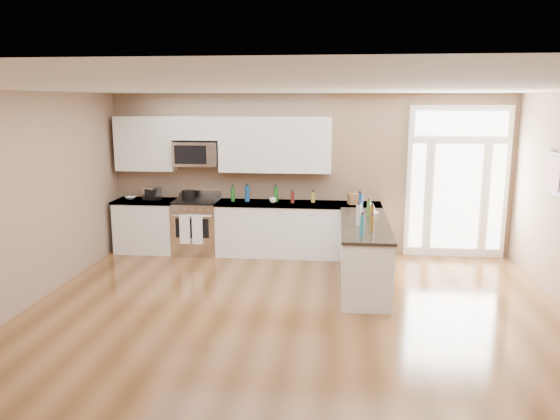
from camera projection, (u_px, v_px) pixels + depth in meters
The scene contains 19 objects.
ground at pixel (287, 349), 5.99m from camera, with size 8.00×8.00×0.00m, color #573518.
room_shell at pixel (287, 196), 5.65m from camera, with size 8.00×8.00×8.00m.
back_cabinet_left at pixel (147, 227), 9.80m from camera, with size 1.10×0.66×0.94m.
back_cabinet_right at pixel (298, 231), 9.51m from camera, with size 2.85×0.66×0.94m.
peninsula_cabinet at pixel (364, 256), 7.99m from camera, with size 0.69×2.32×0.94m.
upper_cabinet_left at pixel (146, 144), 9.65m from camera, with size 1.04×0.33×0.95m, color white.
upper_cabinet_right at pixel (275, 145), 9.40m from camera, with size 1.94×0.33×0.95m, color white.
upper_cabinet_short at pixel (196, 128), 9.49m from camera, with size 0.82×0.33×0.40m, color white.
microwave at pixel (197, 154), 9.54m from camera, with size 0.78×0.41×0.42m.
entry_door at pixel (457, 182), 9.32m from camera, with size 1.70×0.10×2.60m.
wall_art_near at pixel (555, 173), 7.43m from camera, with size 0.05×0.58×0.58m.
kitchen_range at pixel (197, 226), 9.69m from camera, with size 0.79×0.70×1.08m.
stockpot at pixel (188, 194), 9.66m from camera, with size 0.23×0.23×0.18m, color black.
toaster_oven at pixel (152, 193), 9.69m from camera, with size 0.27×0.21×0.23m, color silver.
cardboard_box at pixel (355, 199), 9.29m from camera, with size 0.22×0.16×0.18m, color brown.
bowl_left at pixel (130, 198), 9.77m from camera, with size 0.18×0.18×0.04m, color white.
bowl_peninsula at pixel (373, 213), 8.42m from camera, with size 0.17×0.17×0.05m, color white.
cup_counter at pixel (273, 200), 9.41m from camera, with size 0.11×0.11×0.09m, color white.
counter_bottles at pixel (317, 204), 8.67m from camera, with size 2.40×2.44×0.30m.
Camera 1 is at (0.52, -5.54, 2.68)m, focal length 35.00 mm.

